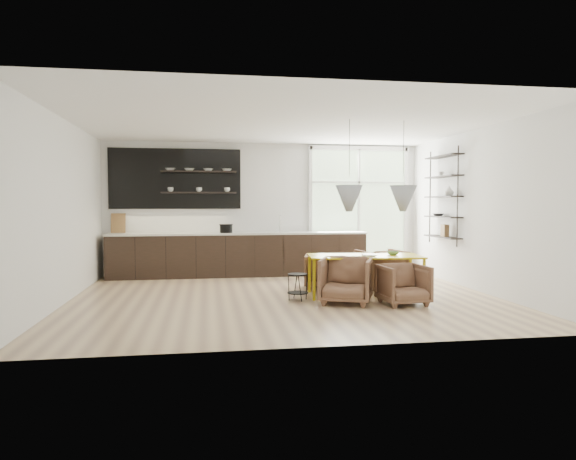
{
  "coord_description": "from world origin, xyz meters",
  "views": [
    {
      "loc": [
        -1.29,
        -8.41,
        1.57
      ],
      "look_at": [
        0.14,
        0.6,
        1.09
      ],
      "focal_mm": 32.0,
      "sensor_mm": 36.0,
      "label": 1
    }
  ],
  "objects_px": {
    "armchair_back_left": "(323,271)",
    "armchair_back_right": "(381,268)",
    "dining_table": "(365,258)",
    "wire_stool": "(298,283)",
    "armchair_front_right": "(403,285)",
    "armchair_front_left": "(346,280)"
  },
  "relations": [
    {
      "from": "armchair_back_left",
      "to": "armchair_back_right",
      "type": "distance_m",
      "value": 1.08
    },
    {
      "from": "dining_table",
      "to": "wire_stool",
      "type": "xyz_separation_m",
      "value": [
        -1.19,
        -0.21,
        -0.37
      ]
    },
    {
      "from": "armchair_back_left",
      "to": "armchair_front_right",
      "type": "height_order",
      "value": "armchair_back_left"
    },
    {
      "from": "dining_table",
      "to": "armchair_back_left",
      "type": "distance_m",
      "value": 1.06
    },
    {
      "from": "dining_table",
      "to": "armchair_front_right",
      "type": "relative_size",
      "value": 2.84
    },
    {
      "from": "armchair_back_right",
      "to": "armchair_front_left",
      "type": "xyz_separation_m",
      "value": [
        -1.05,
        -1.36,
        0.0
      ]
    },
    {
      "from": "dining_table",
      "to": "armchair_back_left",
      "type": "relative_size",
      "value": 2.82
    },
    {
      "from": "armchair_back_left",
      "to": "armchair_front_left",
      "type": "xyz_separation_m",
      "value": [
        0.02,
        -1.47,
        0.04
      ]
    },
    {
      "from": "armchair_back_right",
      "to": "armchair_front_right",
      "type": "distance_m",
      "value": 1.62
    },
    {
      "from": "dining_table",
      "to": "armchair_front_left",
      "type": "xyz_separation_m",
      "value": [
        -0.49,
        -0.6,
        -0.28
      ]
    },
    {
      "from": "dining_table",
      "to": "armchair_front_left",
      "type": "height_order",
      "value": "armchair_front_left"
    },
    {
      "from": "armchair_back_left",
      "to": "armchair_front_right",
      "type": "relative_size",
      "value": 1.01
    },
    {
      "from": "armchair_front_right",
      "to": "dining_table",
      "type": "bearing_deg",
      "value": 108.49
    },
    {
      "from": "wire_stool",
      "to": "armchair_back_left",
      "type": "bearing_deg",
      "value": 58.01
    },
    {
      "from": "armchair_back_left",
      "to": "wire_stool",
      "type": "height_order",
      "value": "armchair_back_left"
    },
    {
      "from": "armchair_front_left",
      "to": "armchair_front_right",
      "type": "bearing_deg",
      "value": 6.56
    },
    {
      "from": "armchair_back_left",
      "to": "wire_stool",
      "type": "relative_size",
      "value": 1.63
    },
    {
      "from": "dining_table",
      "to": "armchair_back_right",
      "type": "relative_size",
      "value": 2.49
    },
    {
      "from": "wire_stool",
      "to": "armchair_front_right",
      "type": "bearing_deg",
      "value": -22.3
    },
    {
      "from": "armchair_back_left",
      "to": "wire_stool",
      "type": "bearing_deg",
      "value": 72.07
    },
    {
      "from": "armchair_back_right",
      "to": "armchair_front_left",
      "type": "distance_m",
      "value": 1.72
    },
    {
      "from": "dining_table",
      "to": "armchair_back_right",
      "type": "bearing_deg",
      "value": 59.53
    }
  ]
}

